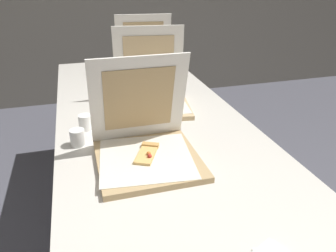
{
  "coord_description": "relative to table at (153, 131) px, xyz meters",
  "views": [
    {
      "loc": [
        -0.31,
        -0.68,
        1.36
      ],
      "look_at": [
        0.02,
        0.46,
        0.78
      ],
      "focal_mm": 35.1,
      "sensor_mm": 36.0,
      "label": 1
    }
  ],
  "objects": [
    {
      "name": "table",
      "position": [
        0.0,
        0.0,
        0.0
      ],
      "size": [
        0.86,
        2.32,
        0.72
      ],
      "color": "beige",
      "rests_on": "ground"
    },
    {
      "name": "pizza_box_middle",
      "position": [
        0.04,
        0.21,
        0.1
      ],
      "size": [
        0.41,
        0.41,
        0.38
      ],
      "rotation": [
        0.0,
        0.0,
        -0.15
      ],
      "color": "tan",
      "rests_on": "table"
    },
    {
      "name": "cup_white_far",
      "position": [
        -0.16,
        0.41,
        0.08
      ],
      "size": [
        0.06,
        0.06,
        0.07
      ],
      "primitive_type": "cylinder",
      "color": "white",
      "rests_on": "table"
    },
    {
      "name": "pizza_box_back",
      "position": [
        0.13,
        0.73,
        0.1
      ],
      "size": [
        0.4,
        0.41,
        0.37
      ],
      "rotation": [
        0.0,
        0.0,
        -0.12
      ],
      "color": "tan",
      "rests_on": "table"
    },
    {
      "name": "cup_white_mid",
      "position": [
        -0.3,
        0.01,
        0.08
      ],
      "size": [
        0.06,
        0.06,
        0.07
      ],
      "primitive_type": "cylinder",
      "color": "white",
      "rests_on": "table"
    },
    {
      "name": "cup_white_near_center",
      "position": [
        -0.34,
        -0.12,
        0.08
      ],
      "size": [
        0.06,
        0.06,
        0.07
      ],
      "primitive_type": "cylinder",
      "color": "white",
      "rests_on": "table"
    },
    {
      "name": "pizza_box_front",
      "position": [
        -0.1,
        -0.3,
        0.1
      ],
      "size": [
        0.37,
        0.37,
        0.37
      ],
      "rotation": [
        0.0,
        0.0,
        0.0
      ],
      "color": "tan",
      "rests_on": "table"
    }
  ]
}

